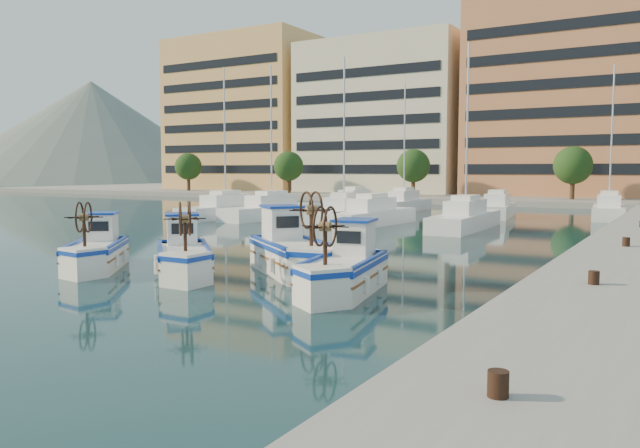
{
  "coord_description": "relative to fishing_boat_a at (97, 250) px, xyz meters",
  "views": [
    {
      "loc": [
        14.75,
        -16.86,
        3.74
      ],
      "look_at": [
        1.66,
        5.18,
        1.5
      ],
      "focal_mm": 35.0,
      "sensor_mm": 36.0,
      "label": 1
    }
  ],
  "objects": [
    {
      "name": "ground",
      "position": [
        4.41,
        1.1,
        -0.73
      ],
      "size": [
        300.0,
        300.0,
        0.0
      ],
      "primitive_type": "plane",
      "color": "#193E42",
      "rests_on": "ground"
    },
    {
      "name": "quay",
      "position": [
        17.41,
        9.1,
        -0.13
      ],
      "size": [
        3.0,
        60.0,
        1.2
      ],
      "primitive_type": "cube",
      "color": "gray",
      "rests_on": "ground"
    },
    {
      "name": "waterfront",
      "position": [
        13.65,
        66.14,
        10.37
      ],
      "size": [
        180.0,
        40.0,
        25.6
      ],
      "color": "gray",
      "rests_on": "ground"
    },
    {
      "name": "hill_west",
      "position": [
        -135.59,
        111.1,
        -0.73
      ],
      "size": [
        180.0,
        180.0,
        60.0
      ],
      "primitive_type": "cone",
      "color": "slate",
      "rests_on": "ground"
    },
    {
      "name": "yacht_marina",
      "position": [
        1.19,
        28.19,
        -0.2
      ],
      "size": [
        35.9,
        23.47,
        11.5
      ],
      "color": "white",
      "rests_on": "ground"
    },
    {
      "name": "fishing_boat_a",
      "position": [
        0.0,
        0.0,
        0.0
      ],
      "size": [
        3.83,
        4.23,
        2.64
      ],
      "rotation": [
        0.0,
        0.0,
        0.66
      ],
      "color": "white",
      "rests_on": "ground"
    },
    {
      "name": "fishing_boat_b",
      "position": [
        3.82,
        0.58,
        0.02
      ],
      "size": [
        4.2,
        4.17,
        2.71
      ],
      "rotation": [
        0.0,
        0.0,
        0.79
      ],
      "color": "white",
      "rests_on": "ground"
    },
    {
      "name": "fishing_boat_c",
      "position": [
        6.87,
        2.91,
        0.11
      ],
      "size": [
        4.88,
        4.44,
        3.04
      ],
      "rotation": [
        0.0,
        0.0,
        0.9
      ],
      "color": "white",
      "rests_on": "ground"
    },
    {
      "name": "fishing_boat_d",
      "position": [
        10.21,
        0.81,
        0.03
      ],
      "size": [
        2.6,
        4.54,
        2.75
      ],
      "rotation": [
        0.0,
        0.0,
        0.2
      ],
      "color": "white",
      "rests_on": "ground"
    }
  ]
}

